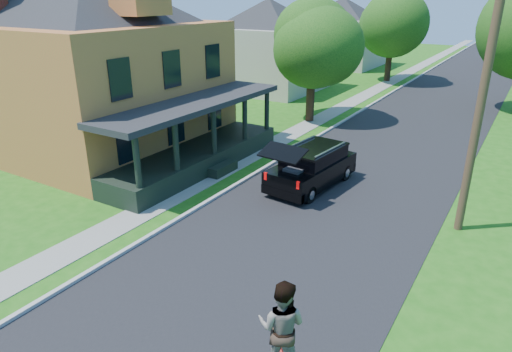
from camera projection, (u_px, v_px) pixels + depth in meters
The scene contains 13 objects.
ground at pixel (254, 274), 13.07m from camera, with size 140.00×140.00×0.00m, color #1E5C12.
street at pixel (420, 121), 28.89m from camera, with size 8.00×120.00×0.02m, color black.
curb at pixel (359, 113), 30.86m from camera, with size 0.15×120.00×0.12m, color #A4A49F.
sidewalk at pixel (337, 110), 31.61m from camera, with size 1.30×120.00×0.03m, color gray.
front_walk at pixel (155, 157), 22.43m from camera, with size 6.50×1.20×0.03m, color gray.
main_house at pixel (96, 50), 22.21m from camera, with size 15.56×15.56×10.10m.
neighbor_house_mid at pixel (269, 37), 37.06m from camera, with size 12.78×12.78×8.30m.
neighbor_house_far at pixel (342, 26), 49.72m from camera, with size 12.78×12.78×8.30m.
black_suv at pixel (312, 167), 18.78m from camera, with size 2.32×4.98×2.25m.
skateboarder at pixel (282, 327), 8.96m from camera, with size 1.15×0.99×2.05m.
tree_left_mid at pixel (313, 40), 27.10m from camera, with size 6.50×6.66×7.71m.
tree_left_far at pixel (393, 18), 40.18m from camera, with size 7.06×7.20×8.56m.
utility_pole_near at pixel (483, 90), 13.86m from camera, with size 1.66×0.29×9.20m.
Camera 1 is at (5.85, -9.42, 7.47)m, focal length 32.00 mm.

